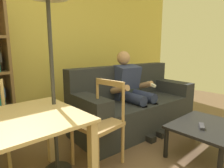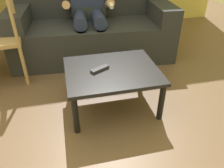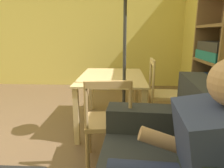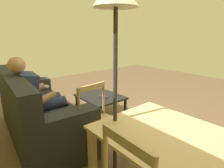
{
  "view_description": "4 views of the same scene",
  "coord_description": "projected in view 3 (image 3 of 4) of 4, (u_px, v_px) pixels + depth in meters",
  "views": [
    {
      "loc": [
        -1.25,
        -0.38,
        1.24
      ],
      "look_at": [
        -0.04,
        0.96,
        0.9
      ],
      "focal_mm": 30.88,
      "sensor_mm": 36.0,
      "label": 1
    },
    {
      "loc": [
        0.55,
        -1.18,
        1.33
      ],
      "look_at": [
        0.93,
        0.43,
        0.23
      ],
      "focal_mm": 35.56,
      "sensor_mm": 36.0,
      "label": 2
    },
    {
      "loc": [
        1.76,
        1.27,
        1.28
      ],
      "look_at": [
        -1.01,
        1.14,
        0.6
      ],
      "focal_mm": 32.95,
      "sensor_mm": 36.0,
      "label": 3
    },
    {
      "loc": [
        -1.61,
        2.29,
        1.47
      ],
      "look_at": [
        -0.04,
        0.96,
        0.9
      ],
      "focal_mm": 29.45,
      "sensor_mm": 36.0,
      "label": 4
    }
  ],
  "objects": [
    {
      "name": "floor_lamp",
      "position": [
        125.0,
        1.0,
        2.09
      ],
      "size": [
        0.36,
        0.36,
        1.9
      ],
      "color": "black",
      "rests_on": "ground_plane"
    },
    {
      "name": "dining_chair_facing_couch",
      "position": [
        108.0,
        122.0,
        1.96
      ],
      "size": [
        0.46,
        0.46,
        0.9
      ],
      "color": "tan",
      "rests_on": "ground_plane"
    },
    {
      "name": "dining_chair_near_wall",
      "position": [
        163.0,
        94.0,
        2.85
      ],
      "size": [
        0.43,
        0.43,
        0.95
      ],
      "color": "#D1B27F",
      "rests_on": "ground_plane"
    },
    {
      "name": "wall_side",
      "position": [
        70.0,
        31.0,
        5.01
      ],
      "size": [
        0.12,
        5.54,
        2.66
      ],
      "primitive_type": "cube",
      "color": "#D2BE5D",
      "rests_on": "ground_plane"
    },
    {
      "name": "dining_table",
      "position": [
        112.0,
        84.0,
        2.85
      ],
      "size": [
        1.24,
        0.87,
        0.72
      ],
      "color": "#D1B27F",
      "rests_on": "ground_plane"
    },
    {
      "name": "bookshelf",
      "position": [
        216.0,
        74.0,
        2.72
      ],
      "size": [
        0.86,
        0.36,
        1.85
      ],
      "color": "brown",
      "rests_on": "ground_plane"
    }
  ]
}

